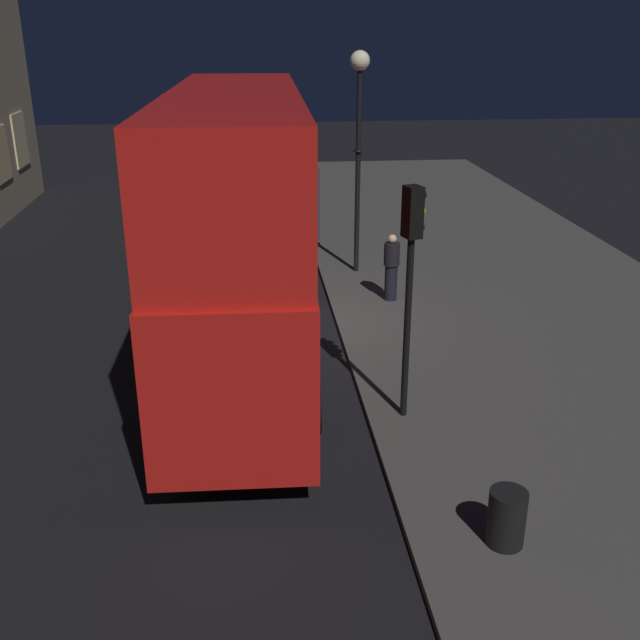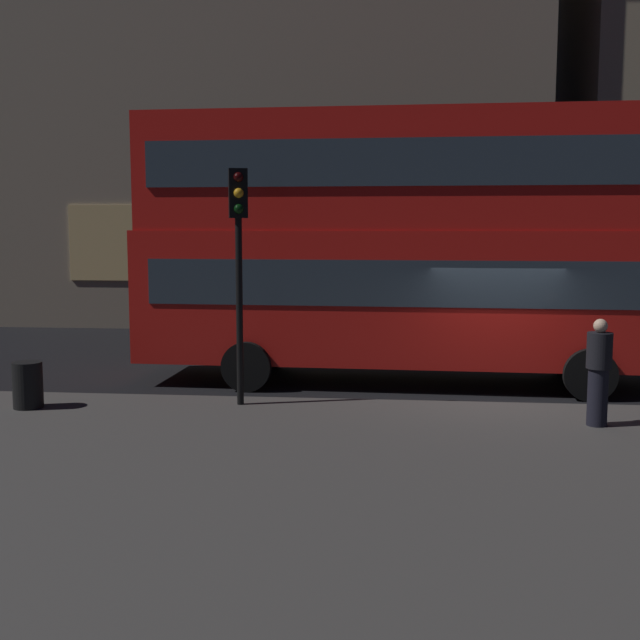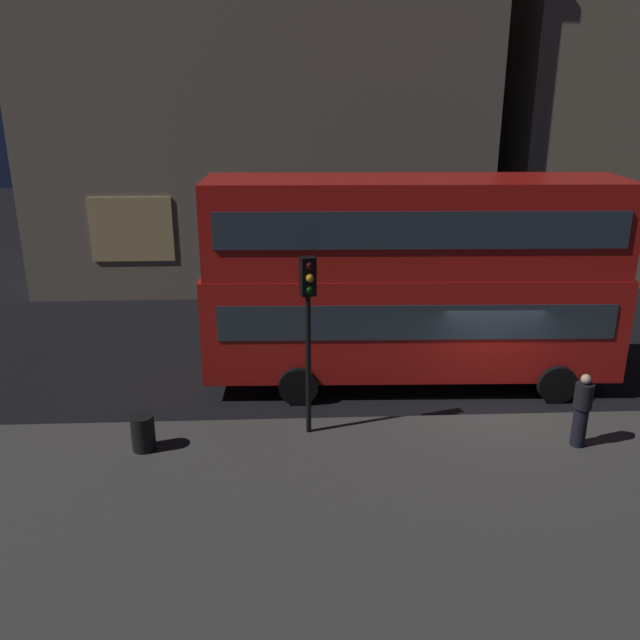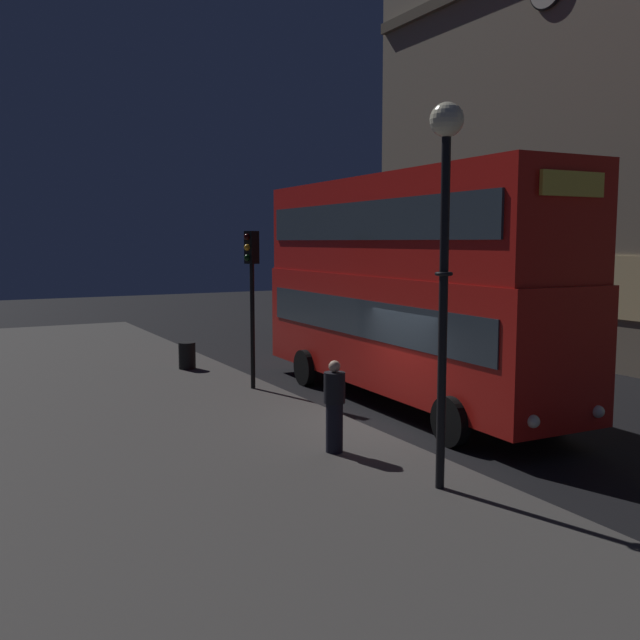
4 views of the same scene
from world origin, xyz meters
The scene contains 8 objects.
ground_plane centered at (0.00, 0.00, 0.00)m, with size 80.00×80.00×0.00m, color black.
sidewalk_slab centered at (0.00, -5.37, 0.06)m, with size 44.00×9.55×0.12m, color #423F3D.
double_decker_bus centered at (-1.86, 1.61, 3.07)m, with size 10.96×3.03×5.55m.
traffic_light_near_kerb centered at (-4.65, -1.26, 3.10)m, with size 0.38×0.39×4.16m.
traffic_light_far_side centered at (7.70, 4.45, 2.99)m, with size 0.38×0.40×4.16m.
street_lamp centered at (3.80, -1.63, 4.52)m, with size 0.52×0.52×5.97m.
pedestrian centered at (1.33, -2.15, 0.99)m, with size 0.40×0.40×1.72m.
litter_bin centered at (-8.31, -1.88, 0.53)m, with size 0.52×0.52×0.81m, color black.
Camera 1 is at (-16.24, 1.45, 6.68)m, focal length 41.49 mm.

